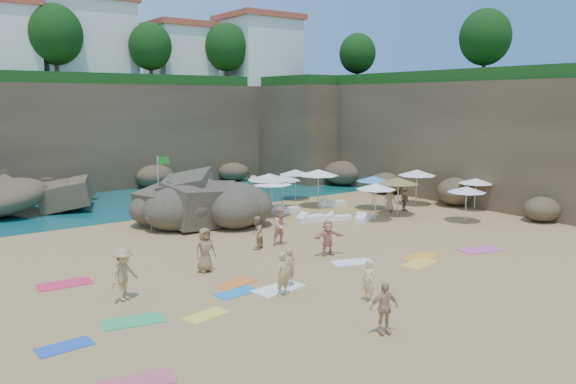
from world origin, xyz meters
TOP-DOWN VIEW (x-y plane):
  - ground at (0.00, 0.00)m, footprint 120.00×120.00m
  - seawater at (0.00, 30.00)m, footprint 120.00×120.00m
  - cliff_back at (2.00, 25.00)m, footprint 44.00×8.00m
  - cliff_right at (19.00, 8.00)m, footprint 8.00×30.00m
  - cliff_corner at (17.00, 20.00)m, footprint 10.00×12.00m
  - clifftop_buildings at (2.96, 25.79)m, footprint 28.48×9.48m
  - clifftop_trees at (4.78, 19.52)m, footprint 35.60×23.82m
  - rock_outcrop at (-0.92, 5.59)m, footprint 8.01×6.52m
  - flag_pole at (-2.62, 8.93)m, footprint 0.73×0.07m
  - parasol_0 at (3.34, 6.71)m, footprint 2.64×2.64m
  - parasol_1 at (4.95, 7.63)m, footprint 2.32×2.32m
  - parasol_2 at (7.65, 9.84)m, footprint 2.23×2.23m
  - parasol_3 at (7.23, 6.86)m, footprint 2.59×2.59m
  - parasol_4 at (7.28, 1.75)m, footprint 2.28×2.28m
  - parasol_5 at (3.14, 6.19)m, footprint 2.42×2.42m
  - parasol_6 at (9.36, 1.97)m, footprint 2.42×2.42m
  - parasol_7 at (12.87, 3.60)m, footprint 2.47×2.47m
  - parasol_8 at (14.52, 0.28)m, footprint 2.12×2.12m
  - parasol_10 at (9.60, 4.26)m, footprint 2.24×2.24m
  - parasol_11 at (11.08, -1.57)m, footprint 2.15×2.15m
  - lounger_0 at (0.30, 5.60)m, footprint 1.89×0.68m
  - lounger_1 at (4.48, 6.59)m, footprint 1.84×0.77m
  - lounger_2 at (4.21, 3.81)m, footprint 1.86×0.70m
  - lounger_3 at (5.69, 3.13)m, footprint 1.62×1.04m
  - lounger_4 at (8.16, 6.59)m, footprint 1.94×0.96m
  - lounger_5 at (6.75, 2.04)m, footprint 1.79×1.25m
  - towel_0 at (-11.67, -5.06)m, footprint 1.53×0.82m
  - towel_1 at (-10.79, -8.20)m, footprint 1.87×1.15m
  - towel_2 at (-4.96, -3.15)m, footprint 1.74×1.17m
  - towel_3 at (-9.45, -4.42)m, footprint 2.02×1.32m
  - towel_4 at (-7.36, -5.33)m, footprint 1.57×1.00m
  - towel_5 at (-4.01, -4.60)m, footprint 2.04×1.20m
  - towel_7 at (-10.19, 0.54)m, footprint 1.99×1.10m
  - towel_8 at (-5.48, -4.07)m, footprint 1.60×0.90m
  - towel_9 at (6.55, -5.74)m, footprint 2.13×1.44m
  - towel_10 at (3.43, -4.89)m, footprint 1.90×1.15m
  - towel_12 at (2.64, -5.54)m, footprint 1.95×1.27m
  - towel_13 at (0.47, -3.72)m, footprint 1.92×1.40m
  - person_stand_0 at (-4.29, -5.30)m, footprint 0.62×0.45m
  - person_stand_1 at (-1.61, 0.52)m, footprint 0.94×0.87m
  - person_stand_2 at (4.78, 10.71)m, footprint 1.18×1.17m
  - person_stand_3 at (10.70, 2.62)m, footprint 0.62×0.93m
  - person_stand_4 at (9.91, 3.13)m, footprint 0.84×0.70m
  - person_stand_5 at (-4.07, 6.53)m, footprint 1.46×0.90m
  - person_stand_6 at (-2.30, -7.52)m, footprint 0.38×0.56m
  - person_lie_0 at (-8.96, -2.44)m, footprint 1.87×2.15m
  - person_lie_1 at (-3.81, -9.70)m, footprint 1.33×1.75m
  - person_lie_2 at (-5.18, -1.18)m, footprint 0.92×1.79m
  - person_lie_3 at (0.35, -2.23)m, footprint 1.80×1.88m
  - person_lie_4 at (-3.50, -4.65)m, footprint 0.97×1.50m
  - person_lie_5 at (-0.25, 0.47)m, footprint 1.03×1.86m

SIDE VIEW (x-z plane):
  - ground at x=0.00m, z-range 0.00..0.00m
  - rock_outcrop at x=-0.92m, z-range -1.44..1.44m
  - seawater at x=0.00m, z-range 0.00..0.00m
  - towel_4 at x=-7.36m, z-range 0.00..0.03m
  - towel_0 at x=-11.67m, z-range 0.00..0.03m
  - towel_8 at x=-5.48m, z-range 0.00..0.03m
  - towel_2 at x=-4.96m, z-range 0.00..0.03m
  - towel_13 at x=0.47m, z-range 0.00..0.03m
  - towel_1 at x=-10.79m, z-range 0.00..0.03m
  - towel_10 at x=3.43m, z-range 0.00..0.03m
  - towel_12 at x=2.64m, z-range 0.00..0.03m
  - towel_3 at x=-9.45m, z-range 0.00..0.03m
  - towel_7 at x=-10.19m, z-range 0.00..0.03m
  - towel_5 at x=-4.01m, z-range 0.00..0.03m
  - towel_9 at x=6.55m, z-range 0.00..0.03m
  - lounger_3 at x=5.69m, z-range 0.00..0.24m
  - lounger_5 at x=6.75m, z-range 0.00..0.27m
  - lounger_1 at x=4.48m, z-range 0.00..0.28m
  - lounger_2 at x=4.21m, z-range 0.00..0.29m
  - lounger_4 at x=8.16m, z-range 0.00..0.29m
  - lounger_0 at x=0.30m, z-range 0.00..0.29m
  - person_lie_4 at x=-3.50m, z-range 0.00..0.34m
  - person_lie_1 at x=-3.81m, z-range 0.00..0.38m
  - person_lie_3 at x=0.35m, z-range 0.00..0.42m
  - person_lie_2 at x=-5.18m, z-range 0.00..0.47m
  - person_lie_0 at x=-8.96m, z-range 0.00..0.48m
  - person_lie_5 at x=-0.25m, z-range 0.00..0.68m
  - person_stand_3 at x=10.70m, z-range 0.00..1.47m
  - person_stand_6 at x=-2.30m, z-range 0.00..1.49m
  - person_stand_4 at x=9.91m, z-range 0.00..1.51m
  - person_stand_5 at x=-4.07m, z-range 0.00..1.52m
  - person_stand_1 at x=-1.61m, z-range 0.00..1.54m
  - person_stand_0 at x=-4.29m, z-range 0.00..1.60m
  - person_stand_2 at x=4.78m, z-range 0.00..1.83m
  - parasol_8 at x=14.52m, z-range 0.84..2.84m
  - parasol_11 at x=11.08m, z-range 0.85..2.88m
  - parasol_2 at x=7.65m, z-range 0.88..2.99m
  - parasol_10 at x=9.60m, z-range 0.89..3.00m
  - parasol_4 at x=7.28m, z-range 0.90..3.06m
  - parasol_1 at x=4.95m, z-range 0.91..3.10m
  - parasol_5 at x=3.14m, z-range 0.96..3.24m
  - parasol_6 at x=9.36m, z-range 0.96..3.25m
  - parasol_7 at x=12.87m, z-range 0.98..3.31m
  - parasol_3 at x=7.23m, z-range 1.02..3.47m
  - parasol_0 at x=3.34m, z-range 1.04..3.54m
  - flag_pole at x=-2.62m, z-range 0.52..4.25m
  - cliff_back at x=2.00m, z-range 0.00..8.00m
  - cliff_right at x=19.00m, z-range 0.00..8.00m
  - cliff_corner at x=17.00m, z-range 0.00..8.00m
  - clifftop_buildings at x=2.96m, z-range 7.74..14.74m
  - clifftop_trees at x=4.78m, z-range 9.06..13.46m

